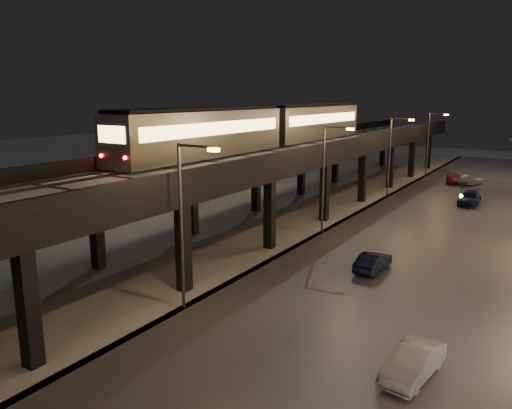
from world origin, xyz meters
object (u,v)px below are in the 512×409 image
Objects in this scene: car_near_white at (373,263)px; car_mid_dark at (472,179)px; car_far_white at (453,178)px; car_onc_silver at (413,364)px; car_onc_white at (470,199)px; subway_train at (268,126)px.

car_mid_dark reaches higher than car_near_white.
car_mid_dark is at bearing 178.35° from car_far_white.
car_onc_white is at bearing 103.28° from car_onc_silver.
car_mid_dark is at bearing 103.88° from car_onc_silver.
car_onc_silver is at bearing -86.45° from car_onc_white.
car_mid_dark is 1.20× the size of car_onc_silver.
car_mid_dark is 0.97× the size of car_onc_white.
subway_train is 9.37× the size of car_far_white.
car_onc_white is at bearing 96.54° from car_far_white.
car_onc_white is at bearing 117.26° from car_mid_dark.
car_mid_dark is at bearing 62.18° from subway_train.
car_far_white reaches higher than car_onc_silver.
car_onc_white is at bearing 40.58° from subway_train.
car_onc_silver is 36.96m from car_onc_white.
car_near_white is at bearing -37.45° from subway_train.
car_near_white is 38.88m from car_mid_dark.
car_onc_silver is at bearing -48.27° from subway_train.
car_onc_silver reaches higher than car_near_white.
subway_train is at bearing 139.30° from car_onc_silver.
subway_train is at bearing 54.73° from car_far_white.
subway_train reaches higher than car_onc_white.
car_mid_dark is 2.30m from car_far_white.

